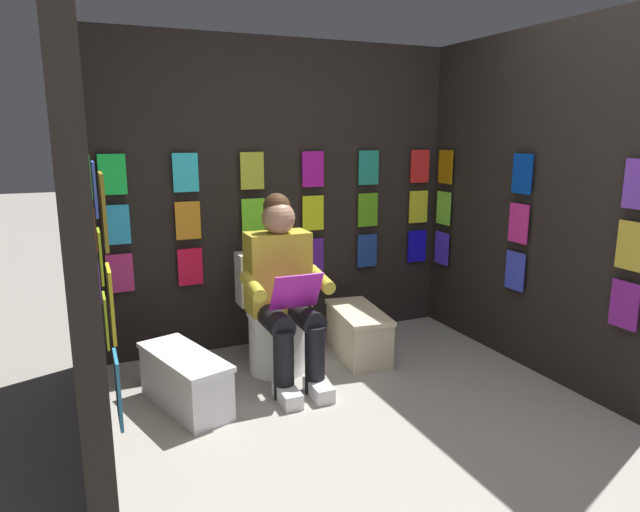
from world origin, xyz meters
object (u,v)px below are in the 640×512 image
toilet (274,320)px  person_reading (284,289)px  comic_longbox_near (358,333)px  comic_longbox_far (185,380)px

toilet → person_reading: bearing=90.0°
toilet → person_reading: 0.35m
comic_longbox_near → comic_longbox_far: bearing=19.4°
person_reading → comic_longbox_far: size_ratio=1.59×
toilet → person_reading: (0.00, 0.23, 0.27)m
toilet → comic_longbox_near: size_ratio=1.14×
person_reading → comic_longbox_far: (0.66, 0.13, -0.44)m
person_reading → comic_longbox_near: (-0.60, -0.15, -0.43)m
comic_longbox_near → comic_longbox_far: size_ratio=0.91×
toilet → comic_longbox_far: bearing=28.7°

